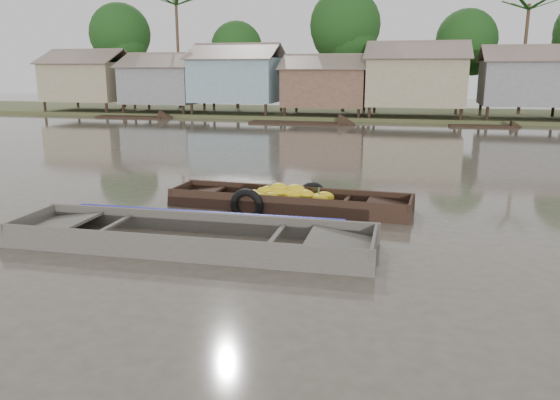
# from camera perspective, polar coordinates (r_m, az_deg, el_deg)

# --- Properties ---
(ground) EXTENTS (120.00, 120.00, 0.00)m
(ground) POSITION_cam_1_polar(r_m,az_deg,el_deg) (11.21, -0.11, -4.59)
(ground) COLOR #454035
(ground) RESTS_ON ground
(riverbank) EXTENTS (120.00, 12.47, 10.22)m
(riverbank) POSITION_cam_1_polar(r_m,az_deg,el_deg) (42.21, 14.80, 12.52)
(riverbank) COLOR #384723
(riverbank) RESTS_ON ground
(banana_boat) EXTENTS (6.29, 1.81, 0.90)m
(banana_boat) POSITION_cam_1_polar(r_m,az_deg,el_deg) (14.00, 0.51, -0.10)
(banana_boat) COLOR black
(banana_boat) RESTS_ON ground
(viewer_boat) EXTENTS (7.52, 2.10, 0.60)m
(viewer_boat) POSITION_cam_1_polar(r_m,az_deg,el_deg) (11.23, -9.19, -4.42)
(viewer_boat) COLOR #44403A
(viewer_boat) RESTS_ON ground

